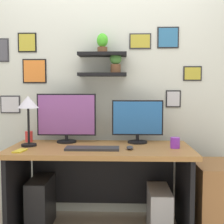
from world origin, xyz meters
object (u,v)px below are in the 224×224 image
monitor_left (67,117)px  computer_tower_right (159,212)px  computer_mouse (130,148)px  coffee_mug (175,143)px  pen_cup (29,136)px  desk_lamp (28,106)px  cell_phone (20,151)px  desk (101,170)px  keyboard (92,148)px  computer_tower_left (41,203)px  drawer_cabinet (220,199)px  monitor_right (137,121)px

monitor_left → computer_tower_right: bearing=-16.4°
monitor_left → computer_mouse: (0.58, -0.32, -0.22)m
coffee_mug → computer_tower_right: 0.61m
pen_cup → computer_tower_right: bearing=-12.3°
desk_lamp → pen_cup: 0.37m
computer_mouse → cell_phone: bearing=-173.4°
desk → keyboard: 0.28m
desk_lamp → monitor_left: bearing=34.0°
computer_mouse → pen_cup: size_ratio=0.90×
computer_tower_left → drawer_cabinet: bearing=-2.3°
monitor_left → drawer_cabinet: (1.36, -0.21, -0.68)m
coffee_mug → pen_cup: (-1.32, 0.25, 0.01)m
keyboard → desk_lamp: 0.67m
monitor_left → computer_tower_right: monitor_left is taller
desk → drawer_cabinet: (1.03, -0.05, -0.23)m
keyboard → computer_mouse: computer_mouse is taller
keyboard → desk: bearing=71.5°
desk_lamp → cell_phone: 0.41m
monitor_right → desk_lamp: (-0.95, -0.20, 0.14)m
keyboard → desk_lamp: size_ratio=1.01×
desk_lamp → drawer_cabinet: size_ratio=0.71×
monitor_left → computer_tower_right: 1.17m
pen_cup → computer_tower_right: (1.20, -0.26, -0.60)m
desk → monitor_left: monitor_left is taller
pen_cup → computer_tower_left: (0.15, -0.16, -0.58)m
monitor_right → desk: bearing=-153.6°
computer_mouse → pen_cup: (-0.94, 0.33, 0.04)m
computer_mouse → desk: bearing=148.6°
desk_lamp → coffee_mug: (1.26, -0.04, -0.30)m
cell_phone → drawer_cabinet: 1.73m
desk_lamp → cell_phone: (-0.00, -0.22, -0.34)m
desk → computer_tower_left: 0.63m
coffee_mug → computer_tower_right: coffee_mug is taller
keyboard → coffee_mug: (0.69, 0.09, 0.04)m
monitor_left → coffee_mug: 1.01m
computer_mouse → drawer_cabinet: (0.78, 0.10, -0.46)m
monitor_left → computer_mouse: bearing=-28.6°
monitor_left → computer_mouse: size_ratio=6.08×
computer_mouse → monitor_left: bearing=151.4°
monitor_right → desk_lamp: bearing=-168.3°
computer_mouse → desk_lamp: 0.94m
desk → cell_phone: (-0.63, -0.25, 0.22)m
desk → computer_mouse: 0.37m
monitor_right → cell_phone: monitor_right is taller
desk → coffee_mug: 0.69m
keyboard → computer_mouse: 0.31m
computer_tower_right → coffee_mug: bearing=3.5°
keyboard → drawer_cabinet: keyboard is taller
pen_cup → monitor_right: bearing=-0.8°
computer_mouse → cell_phone: (-0.88, -0.10, -0.01)m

